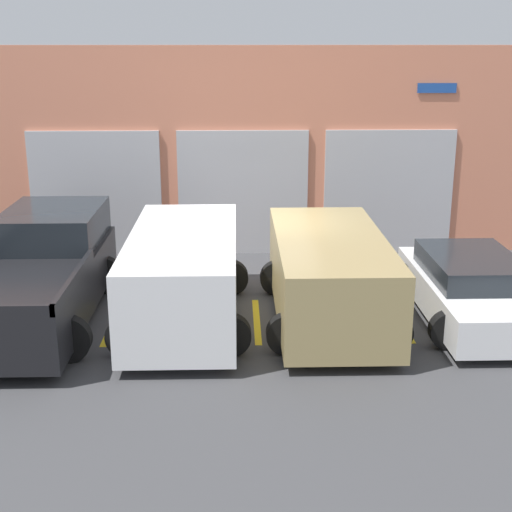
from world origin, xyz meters
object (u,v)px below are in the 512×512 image
(pickup_truck, at_px, (41,274))
(sedan_white, at_px, (471,289))
(sedan_side, at_px, (329,275))
(van_right, at_px, (184,275))

(pickup_truck, bearing_deg, sedan_white, -2.00)
(sedan_side, bearing_deg, pickup_truck, 176.80)
(sedan_white, bearing_deg, sedan_side, -179.59)
(pickup_truck, height_order, sedan_white, pickup_truck)
(van_right, bearing_deg, sedan_white, 0.21)
(sedan_white, distance_m, van_right, 5.27)
(sedan_white, height_order, sedan_side, sedan_side)
(pickup_truck, height_order, sedan_side, pickup_truck)
(sedan_side, height_order, van_right, van_right)
(sedan_white, distance_m, sedan_side, 2.65)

